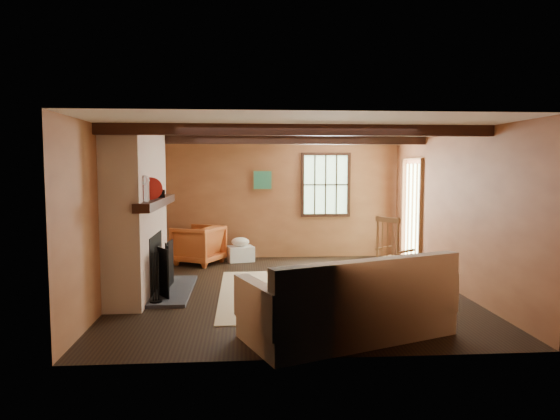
{
  "coord_description": "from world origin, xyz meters",
  "views": [
    {
      "loc": [
        -0.69,
        -7.44,
        1.88
      ],
      "look_at": [
        -0.11,
        0.4,
        1.19
      ],
      "focal_mm": 32.0,
      "sensor_mm": 36.0,
      "label": 1
    }
  ],
  "objects": [
    {
      "name": "rug",
      "position": [
        0.2,
        -0.2,
        0.0
      ],
      "size": [
        2.5,
        3.0,
        0.01
      ],
      "primitive_type": "cube",
      "color": "tan",
      "rests_on": "ground"
    },
    {
      "name": "sofa",
      "position": [
        0.48,
        -2.15,
        0.33
      ],
      "size": [
        2.5,
        1.78,
        0.93
      ],
      "rotation": [
        0.0,
        0.0,
        0.37
      ],
      "color": "silver",
      "rests_on": "ground"
    },
    {
      "name": "firewood_pile",
      "position": [
        -2.08,
        2.6,
        0.12
      ],
      "size": [
        0.69,
        0.12,
        0.25
      ],
      "color": "brown",
      "rests_on": "ground"
    },
    {
      "name": "basket_pillow",
      "position": [
        -0.76,
        2.36,
        0.39
      ],
      "size": [
        0.42,
        0.37,
        0.18
      ],
      "primitive_type": "ellipsoid",
      "rotation": [
        0.0,
        0.0,
        -0.27
      ],
      "color": "silver",
      "rests_on": "laundry_basket"
    },
    {
      "name": "armchair",
      "position": [
        -1.56,
        2.15,
        0.37
      ],
      "size": [
        1.1,
        1.09,
        0.75
      ],
      "primitive_type": "imported",
      "rotation": [
        0.0,
        0.0,
        -2.06
      ],
      "color": "#BF6026",
      "rests_on": "ground"
    },
    {
      "name": "rocking_chair",
      "position": [
        1.62,
        0.04,
        0.47
      ],
      "size": [
        0.9,
        0.81,
        1.12
      ],
      "rotation": [
        0.0,
        0.0,
        2.2
      ],
      "color": "tan",
      "rests_on": "ground"
    },
    {
      "name": "laundry_basket",
      "position": [
        -0.76,
        2.36,
        0.15
      ],
      "size": [
        0.58,
        0.49,
        0.3
      ],
      "primitive_type": "cube",
      "rotation": [
        0.0,
        0.0,
        0.26
      ],
      "color": "white",
      "rests_on": "ground"
    },
    {
      "name": "fireplace",
      "position": [
        -2.23,
        -0.0,
        1.1
      ],
      "size": [
        1.02,
        2.3,
        2.4
      ],
      "color": "#945739",
      "rests_on": "ground"
    },
    {
      "name": "ground",
      "position": [
        0.0,
        0.0,
        0.0
      ],
      "size": [
        5.5,
        5.5,
        0.0
      ],
      "primitive_type": "plane",
      "color": "black",
      "rests_on": "ground"
    },
    {
      "name": "room_envelope",
      "position": [
        0.22,
        0.26,
        1.63
      ],
      "size": [
        5.02,
        5.52,
        2.44
      ],
      "color": "#9A5A36",
      "rests_on": "ground"
    }
  ]
}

